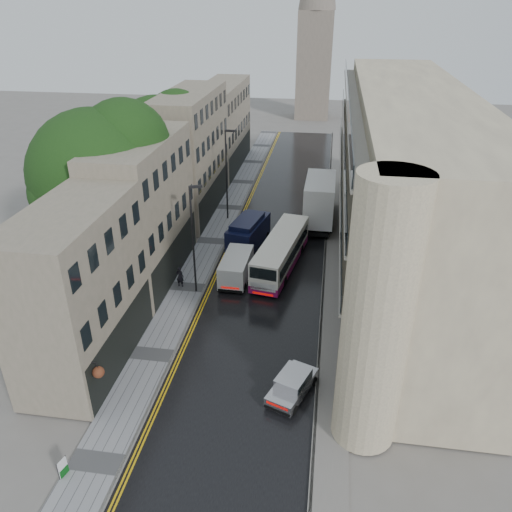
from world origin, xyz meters
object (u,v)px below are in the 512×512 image
(tree_far, at_px, (159,156))
(lamp_post_far, at_px, (227,176))
(lamp_post_near, at_px, (193,241))
(white_lorry, at_px, (305,208))
(silver_hatchback, at_px, (270,394))
(tree_near, at_px, (99,196))
(navy_van, at_px, (229,239))
(pedestrian, at_px, (180,277))
(white_van, at_px, (220,277))
(estate_sign, at_px, (63,468))
(cream_bus, at_px, (258,267))

(tree_far, distance_m, lamp_post_far, 6.91)
(tree_far, bearing_deg, lamp_post_near, -63.50)
(white_lorry, xyz_separation_m, silver_hatchback, (-0.43, -23.36, -1.71))
(tree_near, bearing_deg, silver_hatchback, -40.05)
(white_lorry, relative_size, silver_hatchback, 2.46)
(silver_hatchback, distance_m, navy_van, 18.45)
(pedestrian, bearing_deg, white_van, -166.30)
(estate_sign, bearing_deg, cream_bus, 86.86)
(pedestrian, height_order, lamp_post_near, lamp_post_near)
(cream_bus, relative_size, white_van, 2.16)
(tree_far, height_order, estate_sign, tree_far)
(pedestrian, xyz_separation_m, lamp_post_far, (0.98, 13.65, 3.64))
(cream_bus, bearing_deg, white_van, -142.20)
(navy_van, xyz_separation_m, lamp_post_far, (-1.69, 7.55, 3.12))
(white_lorry, bearing_deg, silver_hatchback, -90.62)
(lamp_post_far, distance_m, estate_sign, 31.51)
(lamp_post_near, xyz_separation_m, lamp_post_far, (-0.41, 14.18, 0.25))
(tree_near, height_order, navy_van, tree_near)
(tree_far, bearing_deg, cream_bus, -46.07)
(navy_van, distance_m, estate_sign, 23.91)
(silver_hatchback, height_order, lamp_post_far, lamp_post_far)
(navy_van, bearing_deg, white_van, -74.44)
(silver_hatchback, bearing_deg, lamp_post_far, 127.43)
(navy_van, bearing_deg, white_lorry, 54.48)
(tree_near, bearing_deg, cream_bus, 4.48)
(tree_far, distance_m, white_van, 17.00)
(cream_bus, height_order, lamp_post_near, lamp_post_near)
(cream_bus, distance_m, navy_van, 5.46)
(tree_near, bearing_deg, white_van, -3.49)
(tree_near, bearing_deg, lamp_post_near, -9.82)
(tree_near, xyz_separation_m, cream_bus, (11.92, 0.93, -5.54))
(lamp_post_near, bearing_deg, estate_sign, -119.87)
(navy_van, bearing_deg, tree_far, 148.79)
(silver_hatchback, bearing_deg, navy_van, 129.08)
(tree_far, height_order, navy_van, tree_far)
(lamp_post_far, bearing_deg, pedestrian, -93.28)
(tree_near, height_order, estate_sign, tree_near)
(cream_bus, distance_m, silver_hatchback, 13.36)
(white_lorry, bearing_deg, tree_far, 173.40)
(silver_hatchback, distance_m, lamp_post_near, 13.46)
(cream_bus, bearing_deg, pedestrian, -154.64)
(lamp_post_far, bearing_deg, estate_sign, -92.05)
(white_lorry, relative_size, navy_van, 1.61)
(lamp_post_near, bearing_deg, lamp_post_far, 68.37)
(white_lorry, relative_size, estate_sign, 9.64)
(tree_near, xyz_separation_m, silver_hatchback, (14.47, -12.17, -6.22))
(cream_bus, relative_size, estate_sign, 10.62)
(tree_far, xyz_separation_m, white_lorry, (14.60, -1.80, -3.80))
(tree_far, xyz_separation_m, cream_bus, (11.62, -12.07, -4.83))
(white_van, bearing_deg, estate_sign, -100.61)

